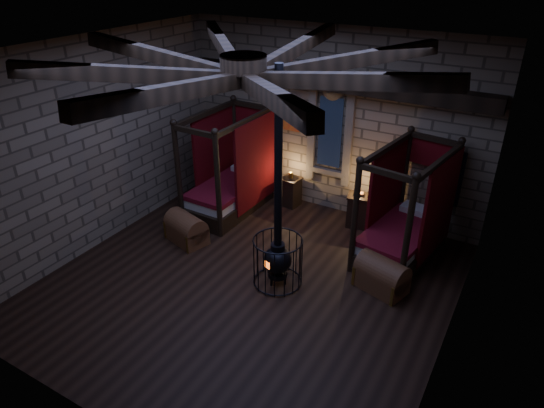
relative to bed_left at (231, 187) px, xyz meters
The scene contains 8 objects.
room 4.31m from the bed_left, 48.20° to the right, with size 7.02×7.02×4.29m.
bed_left is the anchor object (origin of this frame).
bed_right 4.12m from the bed_left, ahead, with size 1.46×2.32×2.28m.
trunk_left 1.72m from the bed_left, 89.84° to the right, with size 1.01×0.79×0.65m.
trunk_right 4.31m from the bed_left, 16.32° to the right, with size 1.03×0.80×0.66m.
nightstand_left 1.45m from the bed_left, 36.95° to the left, with size 0.50×0.48×0.88m.
nightstand_right 3.00m from the bed_left, 14.51° to the left, with size 0.56×0.54×0.82m.
stove 3.12m from the bed_left, 39.70° to the right, with size 0.92×0.92×4.05m.
Camera 1 is at (4.03, -6.13, 5.57)m, focal length 32.00 mm.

